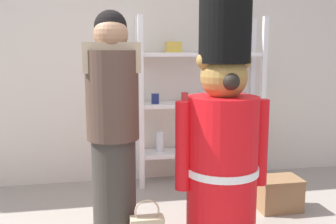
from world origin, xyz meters
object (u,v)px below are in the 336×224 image
object	(u,v)px
teddy_bear_guard	(222,146)
person_shopper	(113,130)
display_crate	(278,194)
merchandise_shelf	(200,101)

from	to	relation	value
teddy_bear_guard	person_shopper	world-z (taller)	teddy_bear_guard
teddy_bear_guard	person_shopper	size ratio (longest dim) A/B	1.05
person_shopper	display_crate	size ratio (longest dim) A/B	4.35
teddy_bear_guard	display_crate	size ratio (longest dim) A/B	4.55
teddy_bear_guard	person_shopper	xyz separation A→B (m)	(-0.74, 0.13, 0.11)
display_crate	merchandise_shelf	bearing A→B (deg)	117.85
merchandise_shelf	teddy_bear_guard	size ratio (longest dim) A/B	1.00
merchandise_shelf	teddy_bear_guard	bearing A→B (deg)	-99.29
merchandise_shelf	person_shopper	xyz separation A→B (m)	(-0.98, -1.36, 0.00)
merchandise_shelf	teddy_bear_guard	xyz separation A→B (m)	(-0.24, -1.49, -0.10)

